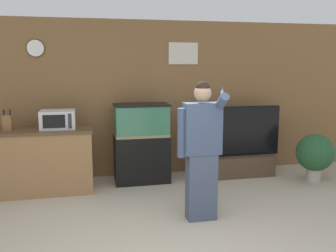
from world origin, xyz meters
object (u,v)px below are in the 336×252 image
counter_island (35,161)px  person_standing (201,149)px  microwave (58,119)px  aquarium_on_stand (142,143)px  knife_block (7,123)px  potted_plant (315,154)px  tv_on_stand (234,156)px

counter_island → person_standing: bearing=-34.6°
microwave → aquarium_on_stand: aquarium_on_stand is taller
microwave → knife_block: bearing=-177.8°
knife_block → potted_plant: size_ratio=0.39×
aquarium_on_stand → person_standing: bearing=-73.8°
microwave → knife_block: 0.69m
microwave → tv_on_stand: bearing=2.2°
knife_block → potted_plant: 4.74m
counter_island → aquarium_on_stand: size_ratio=1.33×
potted_plant → tv_on_stand: bearing=155.3°
counter_island → knife_block: bearing=177.5°
tv_on_stand → person_standing: (-1.08, -1.59, 0.53)m
microwave → potted_plant: microwave is taller
knife_block → aquarium_on_stand: bearing=5.4°
tv_on_stand → potted_plant: bearing=-24.7°
knife_block → tv_on_stand: size_ratio=0.18×
counter_island → microwave: 0.70m
knife_block → counter_island: bearing=-2.5°
counter_island → microwave: (0.35, 0.04, 0.60)m
counter_island → tv_on_stand: (3.17, 0.15, -0.13)m
person_standing → potted_plant: person_standing is taller
knife_block → tv_on_stand: knife_block is taller
aquarium_on_stand → microwave: bearing=-172.9°
aquarium_on_stand → person_standing: person_standing is taller
knife_block → person_standing: bearing=-30.9°
microwave → knife_block: (-0.69, -0.03, -0.02)m
microwave → tv_on_stand: size_ratio=0.31×
microwave → potted_plant: size_ratio=0.64×
counter_island → person_standing: size_ratio=1.00×
tv_on_stand → person_standing: 2.00m
person_standing → potted_plant: 2.53m
knife_block → tv_on_stand: 3.59m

